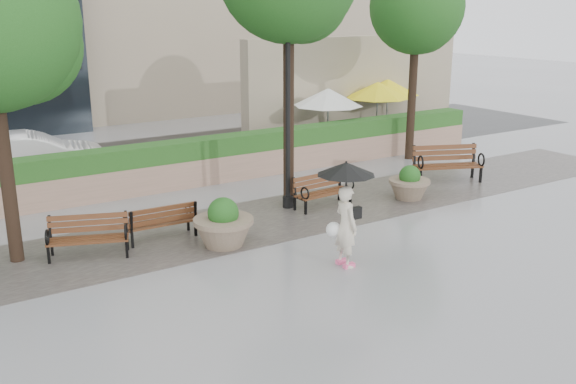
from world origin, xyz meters
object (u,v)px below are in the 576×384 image
bench_3 (323,198)px  planter_left (224,227)px  bench_1 (89,245)px  lamppost (288,134)px  bench_2 (161,229)px  pedestrian (346,204)px  car_right (32,156)px  bench_4 (447,171)px  planter_right (409,186)px

bench_3 → planter_left: (-3.50, -1.14, 0.18)m
bench_1 → lamppost: size_ratio=0.39×
bench_2 → pedestrian: size_ratio=0.74×
bench_1 → pedestrian: size_ratio=0.82×
planter_left → pedestrian: size_ratio=0.62×
car_right → pedestrian: pedestrian is taller
bench_2 → planter_left: (1.00, -1.14, 0.18)m
bench_2 → planter_left: 1.53m
lamppost → bench_3: bearing=-30.7°
bench_1 → planter_left: (2.69, -0.95, 0.17)m
bench_4 → planter_left: (-8.16, -1.22, 0.11)m
bench_2 → car_right: car_right is taller
planter_left → lamppost: 3.51m
planter_right → planter_left: bearing=-175.3°
lamppost → bench_1: bearing=-173.0°
bench_1 → bench_3: size_ratio=1.05×
bench_2 → bench_3: 4.51m
bench_1 → lamppost: bearing=27.8°
bench_2 → bench_4: size_ratio=0.74×
planter_left → car_right: car_right is taller
bench_4 → lamppost: 5.71m
pedestrian → bench_4: bearing=-58.8°
lamppost → planter_right: bearing=-19.0°
bench_3 → planter_right: 2.53m
bench_1 → car_right: size_ratio=0.40×
bench_2 → planter_left: size_ratio=1.20×
bench_3 → planter_right: size_ratio=1.48×
bench_4 → car_right: 12.58m
bench_2 → pedestrian: (2.58, -3.44, 1.06)m
lamppost → car_right: (-4.99, 6.61, -1.26)m
car_right → planter_left: bearing=-156.5°
bench_2 → planter_left: bearing=133.0°
planter_right → pedestrian: pedestrian is taller
planter_left → planter_right: bearing=4.7°
bench_4 → car_right: (-10.44, 7.00, 0.40)m
bench_3 → planter_right: (2.45, -0.65, 0.11)m
bench_4 → planter_right: bench_4 is taller
bench_3 → car_right: (-5.78, 7.08, 0.47)m
planter_right → pedestrian: size_ratio=0.52×
planter_left → bench_1: bearing=160.6°
pedestrian → car_right: bearing=23.2°
bench_1 → planter_right: planter_right is taller
planter_left → bench_4: bearing=8.5°
bench_4 → planter_right: 2.33m
bench_3 → planter_right: planter_right is taller
bench_1 → car_right: 7.29m
bench_2 → lamppost: (3.71, 0.47, 1.73)m
bench_1 → bench_4: (10.85, 0.27, 0.06)m
bench_3 → pedestrian: pedestrian is taller
bench_1 → bench_4: size_ratio=0.82×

